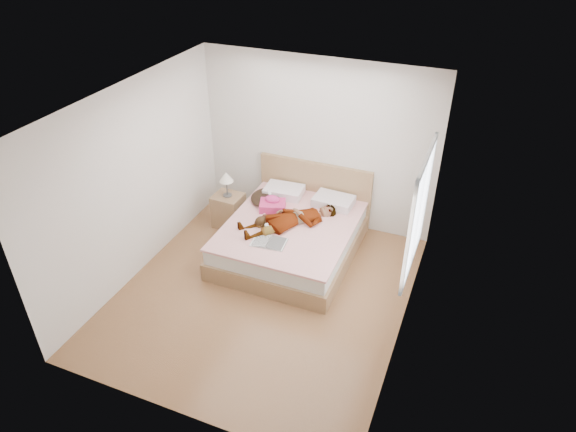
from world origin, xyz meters
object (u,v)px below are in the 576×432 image
object	(u,v)px
woman	(290,217)
nightstand	(228,208)
magazine	(269,242)
towel	(273,204)
phone	(269,192)
plush_toy	(262,220)
coffee_mug	(268,227)
bed	(293,234)

from	to	relation	value
woman	nightstand	size ratio (longest dim) A/B	1.58
magazine	towel	bearing A→B (deg)	110.24
phone	plush_toy	size ratio (longest dim) A/B	0.36
woman	coffee_mug	distance (m)	0.36
towel	nightstand	size ratio (longest dim) A/B	0.48
plush_toy	nightstand	distance (m)	0.99
woman	towel	xyz separation A→B (m)	(-0.38, 0.25, -0.02)
bed	phone	bearing A→B (deg)	146.81
phone	nightstand	world-z (taller)	nightstand
towel	nightstand	xyz separation A→B (m)	(-0.78, 0.06, -0.28)
woman	bed	size ratio (longest dim) A/B	0.71
bed	nightstand	xyz separation A→B (m)	(-1.18, 0.24, 0.03)
woman	phone	xyz separation A→B (m)	(-0.50, 0.40, 0.07)
woman	towel	bearing A→B (deg)	-169.36
woman	plush_toy	bearing A→B (deg)	-107.69
coffee_mug	bed	bearing A→B (deg)	54.25
coffee_mug	magazine	bearing A→B (deg)	-62.87
magazine	plush_toy	world-z (taller)	plush_toy
phone	plush_toy	world-z (taller)	phone
magazine	nightstand	world-z (taller)	nightstand
towel	woman	bearing A→B (deg)	-33.16
woman	towel	distance (m)	0.46
phone	magazine	world-z (taller)	phone
towel	phone	bearing A→B (deg)	128.04
nightstand	bed	bearing A→B (deg)	-11.72
nightstand	magazine	bearing A→B (deg)	-38.78
towel	plush_toy	bearing A→B (deg)	-86.77
bed	magazine	bearing A→B (deg)	-99.03
bed	plush_toy	xyz separation A→B (m)	(-0.37, -0.26, 0.30)
nightstand	plush_toy	bearing A→B (deg)	-31.96
woman	plush_toy	distance (m)	0.41
coffee_mug	nightstand	xyz separation A→B (m)	(-0.93, 0.58, -0.24)
bed	coffee_mug	size ratio (longest dim) A/B	18.49
phone	towel	size ratio (longest dim) A/B	0.21
towel	bed	bearing A→B (deg)	-25.15
phone	towel	bearing A→B (deg)	-98.16
plush_toy	phone	bearing A→B (deg)	103.48
woman	nightstand	world-z (taller)	nightstand
phone	towel	distance (m)	0.21
towel	nightstand	distance (m)	0.83
woman	bed	distance (m)	0.34
coffee_mug	towel	bearing A→B (deg)	106.24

